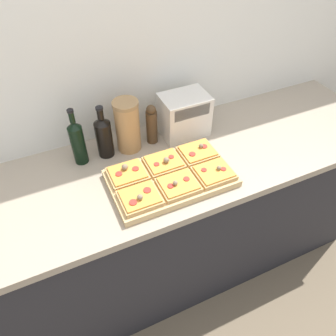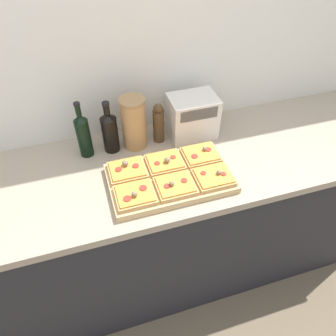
{
  "view_description": "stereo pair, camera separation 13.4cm",
  "coord_description": "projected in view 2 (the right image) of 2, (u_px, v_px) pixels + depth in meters",
  "views": [
    {
      "loc": [
        -0.36,
        -0.72,
        2.0
      ],
      "look_at": [
        0.08,
        0.24,
        0.99
      ],
      "focal_mm": 35.0,
      "sensor_mm": 36.0,
      "label": 1
    },
    {
      "loc": [
        -0.23,
        -0.76,
        2.0
      ],
      "look_at": [
        0.08,
        0.24,
        0.99
      ],
      "focal_mm": 35.0,
      "sensor_mm": 36.0,
      "label": 2
    }
  ],
  "objects": [
    {
      "name": "pizza_slice_back_left",
      "position": [
        127.0,
        170.0,
        1.45
      ],
      "size": [
        0.16,
        0.14,
        0.06
      ],
      "color": "tan",
      "rests_on": "cutting_board"
    },
    {
      "name": "pizza_slice_front_left",
      "position": [
        135.0,
        195.0,
        1.34
      ],
      "size": [
        0.16,
        0.14,
        0.05
      ],
      "color": "tan",
      "rests_on": "cutting_board"
    },
    {
      "name": "pepper_mill",
      "position": [
        159.0,
        123.0,
        1.61
      ],
      "size": [
        0.06,
        0.06,
        0.21
      ],
      "color": "#47331E",
      "rests_on": "kitchen_counter"
    },
    {
      "name": "pizza_slice_back_center",
      "position": [
        165.0,
        162.0,
        1.49
      ],
      "size": [
        0.16,
        0.14,
        0.06
      ],
      "color": "tan",
      "rests_on": "cutting_board"
    },
    {
      "name": "toaster_oven",
      "position": [
        192.0,
        116.0,
        1.64
      ],
      "size": [
        0.26,
        0.17,
        0.22
      ],
      "color": "beige",
      "rests_on": "kitchen_counter"
    },
    {
      "name": "cutting_board",
      "position": [
        170.0,
        178.0,
        1.45
      ],
      "size": [
        0.54,
        0.32,
        0.03
      ],
      "primitive_type": "cube",
      "color": "tan",
      "rests_on": "kitchen_counter"
    },
    {
      "name": "grain_jar_tall",
      "position": [
        134.0,
        123.0,
        1.56
      ],
      "size": [
        0.12,
        0.12,
        0.26
      ],
      "color": "#AD7F4C",
      "rests_on": "kitchen_counter"
    },
    {
      "name": "wall_back",
      "position": [
        125.0,
        72.0,
        1.56
      ],
      "size": [
        6.0,
        0.06,
        2.5
      ],
      "color": "silver",
      "rests_on": "ground_plane"
    },
    {
      "name": "pizza_slice_front_center",
      "position": [
        175.0,
        186.0,
        1.38
      ],
      "size": [
        0.16,
        0.14,
        0.05
      ],
      "color": "tan",
      "rests_on": "cutting_board"
    },
    {
      "name": "pizza_slice_front_right",
      "position": [
        214.0,
        177.0,
        1.42
      ],
      "size": [
        0.16,
        0.14,
        0.05
      ],
      "color": "tan",
      "rests_on": "cutting_board"
    },
    {
      "name": "olive_oil_bottle",
      "position": [
        83.0,
        134.0,
        1.52
      ],
      "size": [
        0.06,
        0.06,
        0.29
      ],
      "color": "black",
      "rests_on": "kitchen_counter"
    },
    {
      "name": "kitchen_counter",
      "position": [
        150.0,
        227.0,
        1.85
      ],
      "size": [
        2.63,
        0.67,
        0.94
      ],
      "color": "#232328",
      "rests_on": "ground_plane"
    },
    {
      "name": "pizza_slice_back_right",
      "position": [
        201.0,
        155.0,
        1.52
      ],
      "size": [
        0.16,
        0.14,
        0.05
      ],
      "color": "tan",
      "rests_on": "cutting_board"
    },
    {
      "name": "ground_plane",
      "position": [
        167.0,
        316.0,
        1.96
      ],
      "size": [
        12.0,
        12.0,
        0.0
      ],
      "primitive_type": "plane",
      "color": "brown"
    },
    {
      "name": "wine_bottle",
      "position": [
        110.0,
        131.0,
        1.55
      ],
      "size": [
        0.08,
        0.08,
        0.27
      ],
      "color": "black",
      "rests_on": "kitchen_counter"
    }
  ]
}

